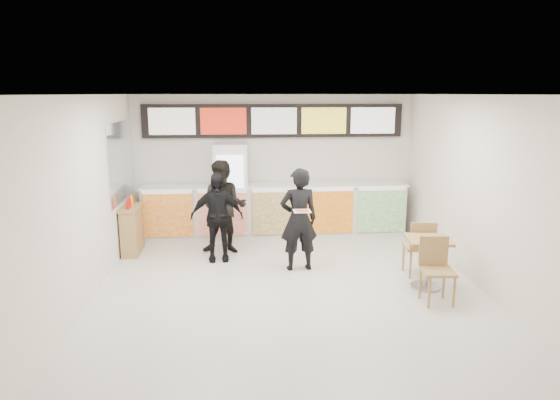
{
  "coord_description": "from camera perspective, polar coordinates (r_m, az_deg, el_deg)",
  "views": [
    {
      "loc": [
        -0.77,
        -7.22,
        3.01
      ],
      "look_at": [
        -0.06,
        1.2,
        1.21
      ],
      "focal_mm": 32.0,
      "sensor_mm": 36.0,
      "label": 1
    }
  ],
  "objects": [
    {
      "name": "pizza_slice",
      "position": [
        8.08,
        2.55,
        -1.22
      ],
      "size": [
        0.36,
        0.36,
        0.02
      ],
      "color": "beige",
      "rests_on": "customer_main"
    },
    {
      "name": "customer_left",
      "position": [
        9.55,
        -6.41,
        -0.82
      ],
      "size": [
        0.96,
        0.79,
        1.79
      ],
      "primitive_type": "imported",
      "rotation": [
        0.0,
        0.0,
        -0.14
      ],
      "color": "black",
      "rests_on": "floor"
    },
    {
      "name": "wall_back",
      "position": [
        10.85,
        -0.72,
        4.05
      ],
      "size": [
        6.0,
        0.0,
        6.0
      ],
      "primitive_type": "plane",
      "rotation": [
        1.57,
        0.0,
        0.0
      ],
      "color": "silver",
      "rests_on": "floor"
    },
    {
      "name": "cafe_table",
      "position": [
        8.18,
        16.51,
        -5.9
      ],
      "size": [
        0.72,
        1.68,
        0.96
      ],
      "rotation": [
        0.0,
        0.0,
        -0.11
      ],
      "color": "#A3804A",
      "rests_on": "floor"
    },
    {
      "name": "mirror_panel",
      "position": [
        10.0,
        -17.66,
        4.24
      ],
      "size": [
        0.01,
        2.0,
        1.5
      ],
      "primitive_type": "cube",
      "color": "#B2B7BF",
      "rests_on": "wall_left"
    },
    {
      "name": "customer_mid",
      "position": [
        9.14,
        -7.23,
        -1.94
      ],
      "size": [
        0.97,
        0.44,
        1.63
      ],
      "primitive_type": "imported",
      "rotation": [
        0.0,
        0.0,
        0.04
      ],
      "color": "black",
      "rests_on": "floor"
    },
    {
      "name": "condiment_ledge",
      "position": [
        9.97,
        -16.56,
        -3.25
      ],
      "size": [
        0.33,
        0.82,
        1.09
      ],
      "color": "#A3804A",
      "rests_on": "floor"
    },
    {
      "name": "drinks_fridge",
      "position": [
        10.52,
        -5.65,
        0.99
      ],
      "size": [
        0.7,
        0.67,
        2.0
      ],
      "color": "white",
      "rests_on": "floor"
    },
    {
      "name": "wall_right",
      "position": [
        8.29,
        22.34,
        0.63
      ],
      "size": [
        0.0,
        7.0,
        7.0
      ],
      "primitive_type": "plane",
      "rotation": [
        1.57,
        0.0,
        -1.57
      ],
      "color": "silver",
      "rests_on": "floor"
    },
    {
      "name": "ceiling",
      "position": [
        7.26,
        1.29,
        11.96
      ],
      "size": [
        7.0,
        7.0,
        0.0
      ],
      "primitive_type": "plane",
      "rotation": [
        3.14,
        0.0,
        0.0
      ],
      "color": "white",
      "rests_on": "wall_back"
    },
    {
      "name": "customer_main",
      "position": [
        8.58,
        2.14,
        -2.23
      ],
      "size": [
        0.69,
        0.49,
        1.79
      ],
      "primitive_type": "imported",
      "rotation": [
        0.0,
        0.0,
        3.24
      ],
      "color": "black",
      "rests_on": "floor"
    },
    {
      "name": "menu_board",
      "position": [
        10.68,
        -0.7,
        9.04
      ],
      "size": [
        5.5,
        0.14,
        0.7
      ],
      "color": "black",
      "rests_on": "wall_back"
    },
    {
      "name": "service_counter",
      "position": [
        10.63,
        -0.55,
        -1.21
      ],
      "size": [
        5.56,
        0.77,
        1.14
      ],
      "color": "silver",
      "rests_on": "floor"
    },
    {
      "name": "wall_left",
      "position": [
        7.7,
        -21.55,
        -0.12
      ],
      "size": [
        0.0,
        7.0,
        7.0
      ],
      "primitive_type": "plane",
      "rotation": [
        1.57,
        0.0,
        1.57
      ],
      "color": "silver",
      "rests_on": "floor"
    },
    {
      "name": "floor",
      "position": [
        7.86,
        1.18,
        -10.48
      ],
      "size": [
        7.0,
        7.0,
        0.0
      ],
      "primitive_type": "plane",
      "color": "beige",
      "rests_on": "ground"
    }
  ]
}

